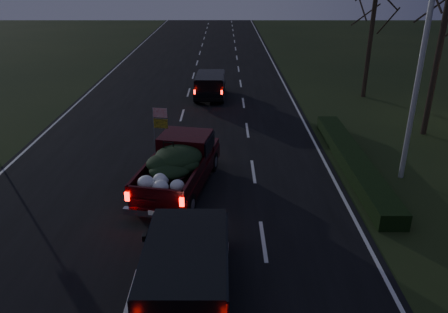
# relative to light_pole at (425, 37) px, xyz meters

# --- Properties ---
(ground) EXTENTS (120.00, 120.00, 0.00)m
(ground) POSITION_rel_light_pole_xyz_m (-9.50, -2.00, -5.48)
(ground) COLOR black
(ground) RESTS_ON ground
(road_asphalt) EXTENTS (14.00, 120.00, 0.02)m
(road_asphalt) POSITION_rel_light_pole_xyz_m (-9.50, -2.00, -5.47)
(road_asphalt) COLOR black
(road_asphalt) RESTS_ON ground
(hedge_row) EXTENTS (1.00, 10.00, 0.60)m
(hedge_row) POSITION_rel_light_pole_xyz_m (-1.70, 1.00, -5.18)
(hedge_row) COLOR black
(hedge_row) RESTS_ON ground
(light_pole) EXTENTS (0.50, 0.90, 9.16)m
(light_pole) POSITION_rel_light_pole_xyz_m (0.00, 0.00, 0.00)
(light_pole) COLOR silver
(light_pole) RESTS_ON ground
(bare_tree_mid) EXTENTS (3.60, 3.60, 8.50)m
(bare_tree_mid) POSITION_rel_light_pole_xyz_m (3.00, 5.00, 0.87)
(bare_tree_mid) COLOR black
(bare_tree_mid) RESTS_ON ground
(bare_tree_far) EXTENTS (3.60, 3.60, 7.00)m
(bare_tree_far) POSITION_rel_light_pole_xyz_m (2.00, 12.00, -0.25)
(bare_tree_far) COLOR black
(bare_tree_far) RESTS_ON ground
(pickup_truck) EXTENTS (2.99, 5.57, 2.77)m
(pickup_truck) POSITION_rel_light_pole_xyz_m (-8.79, -0.88, -4.44)
(pickup_truck) COLOR #34070B
(pickup_truck) RESTS_ON ground
(lead_suv) EXTENTS (1.95, 4.40, 1.25)m
(lead_suv) POSITION_rel_light_pole_xyz_m (-7.99, 11.76, -4.54)
(lead_suv) COLOR black
(lead_suv) RESTS_ON ground
(rear_suv) EXTENTS (2.26, 4.88, 1.40)m
(rear_suv) POSITION_rel_light_pole_xyz_m (-8.02, -7.17, -4.42)
(rear_suv) COLOR black
(rear_suv) RESTS_ON ground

